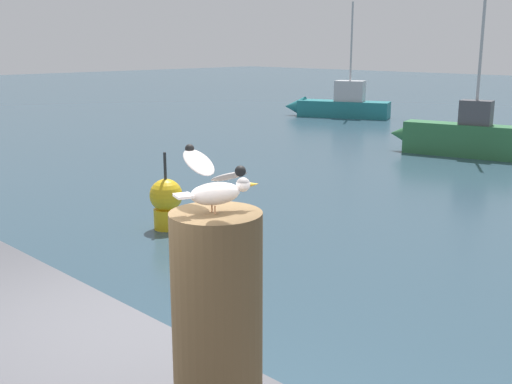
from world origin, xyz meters
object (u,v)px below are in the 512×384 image
Objects in this scene: boat_teal at (336,105)px; channel_buoy at (166,202)px; mooring_post at (217,320)px; boat_green at (455,135)px; seagull at (216,183)px.

channel_buoy is (8.33, -15.39, -0.03)m from boat_teal.
boat_green is (-6.44, 14.67, -1.30)m from mooring_post.
mooring_post is 16.08m from boat_green.
boat_teal is at bearing 126.51° from seagull.
boat_green is at bearing 90.34° from channel_buoy.
boat_teal is at bearing 147.77° from boat_green.
mooring_post is 0.23× the size of boat_green.
boat_green is 10.18m from channel_buoy.
mooring_post is at bearing -109.72° from seagull.
boat_teal is (-14.71, 19.88, -1.36)m from mooring_post.
channel_buoy is at bearing 144.90° from seagull.
boat_green is at bearing -32.23° from boat_teal.
boat_green reaches higher than seagull.
seagull is at bearing -66.28° from boat_green.
mooring_post is at bearing -35.13° from channel_buoy.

